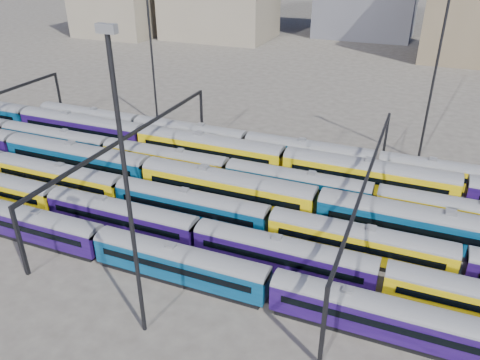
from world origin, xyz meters
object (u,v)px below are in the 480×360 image
at_px(rake_2, 270,220).
at_px(mast_2, 127,188).
at_px(rake_0, 376,312).
at_px(rake_1, 283,252).

distance_m(rake_2, mast_2, 21.26).
distance_m(rake_0, rake_2, 16.28).
relative_size(rake_2, mast_2, 4.58).
relative_size(rake_1, rake_2, 1.14).
distance_m(rake_1, rake_2, 5.88).
bearing_deg(rake_1, rake_0, -27.14).
xyz_separation_m(rake_0, mast_2, (-18.50, -7.00, 11.57)).
bearing_deg(rake_2, mast_2, -108.41).
bearing_deg(rake_1, mast_2, -126.10).
height_order(rake_0, mast_2, mast_2).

